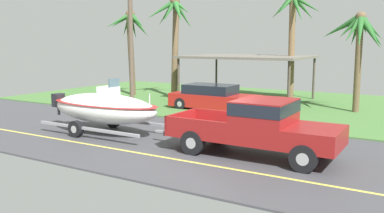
{
  "coord_description": "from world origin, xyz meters",
  "views": [
    {
      "loc": [
        6.5,
        -12.16,
        3.59
      ],
      "look_at": [
        -0.88,
        0.18,
        1.36
      ],
      "focal_mm": 38.38,
      "sensor_mm": 36.0,
      "label": 1
    }
  ],
  "objects_px": {
    "carport_awning": "(248,58)",
    "utility_pole": "(131,35)",
    "palm_tree_far_left": "(359,36)",
    "parked_sedan_far": "(213,98)",
    "palm_tree_far_right": "(174,24)",
    "palm_tree_near_left": "(292,21)",
    "boat_on_trailer": "(104,108)",
    "palm_tree_mid": "(131,32)",
    "pickup_truck_towing": "(263,125)"
  },
  "relations": [
    {
      "from": "palm_tree_far_left",
      "to": "utility_pole",
      "type": "relative_size",
      "value": 0.67
    },
    {
      "from": "boat_on_trailer",
      "to": "palm_tree_near_left",
      "type": "distance_m",
      "value": 13.78
    },
    {
      "from": "carport_awning",
      "to": "palm_tree_far_right",
      "type": "distance_m",
      "value": 5.19
    },
    {
      "from": "boat_on_trailer",
      "to": "palm_tree_near_left",
      "type": "height_order",
      "value": "palm_tree_near_left"
    },
    {
      "from": "palm_tree_near_left",
      "to": "palm_tree_far_left",
      "type": "bearing_deg",
      "value": -31.54
    },
    {
      "from": "pickup_truck_towing",
      "to": "carport_awning",
      "type": "bearing_deg",
      "value": 115.58
    },
    {
      "from": "boat_on_trailer",
      "to": "utility_pole",
      "type": "relative_size",
      "value": 0.81
    },
    {
      "from": "palm_tree_far_right",
      "to": "palm_tree_near_left",
      "type": "bearing_deg",
      "value": 18.46
    },
    {
      "from": "boat_on_trailer",
      "to": "pickup_truck_towing",
      "type": "bearing_deg",
      "value": -0.0
    },
    {
      "from": "carport_awning",
      "to": "palm_tree_near_left",
      "type": "bearing_deg",
      "value": 24.22
    },
    {
      "from": "pickup_truck_towing",
      "to": "palm_tree_far_right",
      "type": "height_order",
      "value": "palm_tree_far_right"
    },
    {
      "from": "palm_tree_far_left",
      "to": "palm_tree_far_right",
      "type": "height_order",
      "value": "palm_tree_far_right"
    },
    {
      "from": "carport_awning",
      "to": "utility_pole",
      "type": "bearing_deg",
      "value": -118.25
    },
    {
      "from": "parked_sedan_far",
      "to": "palm_tree_far_left",
      "type": "distance_m",
      "value": 8.01
    },
    {
      "from": "utility_pole",
      "to": "palm_tree_near_left",
      "type": "bearing_deg",
      "value": 52.43
    },
    {
      "from": "palm_tree_mid",
      "to": "palm_tree_far_left",
      "type": "bearing_deg",
      "value": 1.21
    },
    {
      "from": "palm_tree_near_left",
      "to": "carport_awning",
      "type": "bearing_deg",
      "value": -155.78
    },
    {
      "from": "pickup_truck_towing",
      "to": "parked_sedan_far",
      "type": "distance_m",
      "value": 9.27
    },
    {
      "from": "carport_awning",
      "to": "palm_tree_far_left",
      "type": "distance_m",
      "value": 6.94
    },
    {
      "from": "boat_on_trailer",
      "to": "parked_sedan_far",
      "type": "relative_size",
      "value": 1.31
    },
    {
      "from": "boat_on_trailer",
      "to": "utility_pole",
      "type": "height_order",
      "value": "utility_pole"
    },
    {
      "from": "palm_tree_far_left",
      "to": "palm_tree_far_right",
      "type": "bearing_deg",
      "value": 178.58
    },
    {
      "from": "palm_tree_far_right",
      "to": "palm_tree_mid",
      "type": "bearing_deg",
      "value": -169.54
    },
    {
      "from": "palm_tree_near_left",
      "to": "palm_tree_far_right",
      "type": "height_order",
      "value": "palm_tree_near_left"
    },
    {
      "from": "boat_on_trailer",
      "to": "palm_tree_far_right",
      "type": "relative_size",
      "value": 0.95
    },
    {
      "from": "palm_tree_far_left",
      "to": "utility_pole",
      "type": "xyz_separation_m",
      "value": [
        -10.31,
        -5.27,
        0.07
      ]
    },
    {
      "from": "carport_awning",
      "to": "palm_tree_near_left",
      "type": "distance_m",
      "value": 3.45
    },
    {
      "from": "parked_sedan_far",
      "to": "carport_awning",
      "type": "bearing_deg",
      "value": 88.79
    },
    {
      "from": "boat_on_trailer",
      "to": "palm_tree_far_right",
      "type": "distance_m",
      "value": 11.59
    },
    {
      "from": "pickup_truck_towing",
      "to": "palm_tree_mid",
      "type": "distance_m",
      "value": 16.85
    },
    {
      "from": "palm_tree_near_left",
      "to": "palm_tree_far_right",
      "type": "distance_m",
      "value": 7.36
    },
    {
      "from": "carport_awning",
      "to": "palm_tree_near_left",
      "type": "relative_size",
      "value": 1.12
    },
    {
      "from": "palm_tree_mid",
      "to": "palm_tree_far_right",
      "type": "height_order",
      "value": "palm_tree_far_right"
    },
    {
      "from": "carport_awning",
      "to": "palm_tree_near_left",
      "type": "xyz_separation_m",
      "value": [
        2.41,
        1.08,
        2.22
      ]
    },
    {
      "from": "palm_tree_near_left",
      "to": "palm_tree_mid",
      "type": "height_order",
      "value": "palm_tree_near_left"
    },
    {
      "from": "pickup_truck_towing",
      "to": "palm_tree_mid",
      "type": "bearing_deg",
      "value": 143.53
    },
    {
      "from": "palm_tree_near_left",
      "to": "palm_tree_far_left",
      "type": "relative_size",
      "value": 1.29
    },
    {
      "from": "pickup_truck_towing",
      "to": "parked_sedan_far",
      "type": "xyz_separation_m",
      "value": [
        -5.67,
        7.33,
        -0.35
      ]
    },
    {
      "from": "boat_on_trailer",
      "to": "carport_awning",
      "type": "distance_m",
      "value": 11.83
    },
    {
      "from": "palm_tree_far_right",
      "to": "boat_on_trailer",
      "type": "bearing_deg",
      "value": -71.72
    },
    {
      "from": "palm_tree_near_left",
      "to": "palm_tree_mid",
      "type": "distance_m",
      "value": 10.55
    },
    {
      "from": "palm_tree_far_left",
      "to": "parked_sedan_far",
      "type": "bearing_deg",
      "value": -157.46
    },
    {
      "from": "palm_tree_mid",
      "to": "utility_pole",
      "type": "bearing_deg",
      "value": -50.67
    },
    {
      "from": "palm_tree_mid",
      "to": "parked_sedan_far",
      "type": "bearing_deg",
      "value": -18.14
    },
    {
      "from": "parked_sedan_far",
      "to": "palm_tree_far_right",
      "type": "distance_m",
      "value": 6.82
    },
    {
      "from": "parked_sedan_far",
      "to": "palm_tree_far_left",
      "type": "xyz_separation_m",
      "value": [
        6.75,
        2.8,
        3.27
      ]
    },
    {
      "from": "palm_tree_near_left",
      "to": "pickup_truck_towing",
      "type": "bearing_deg",
      "value": -76.02
    },
    {
      "from": "palm_tree_far_left",
      "to": "boat_on_trailer",
      "type": "bearing_deg",
      "value": -127.56
    },
    {
      "from": "pickup_truck_towing",
      "to": "boat_on_trailer",
      "type": "xyz_separation_m",
      "value": [
        -6.71,
        0.0,
        0.0
      ]
    },
    {
      "from": "carport_awning",
      "to": "palm_tree_mid",
      "type": "relative_size",
      "value": 1.28
    }
  ]
}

